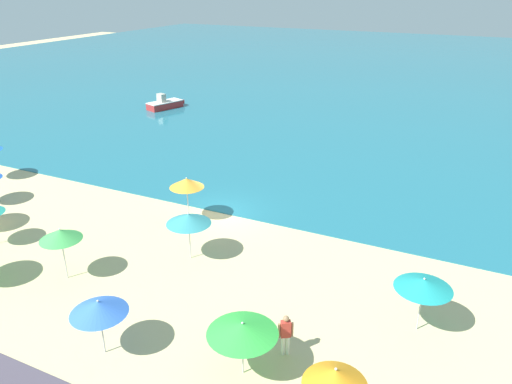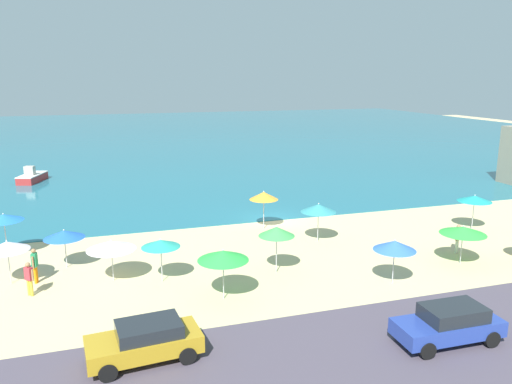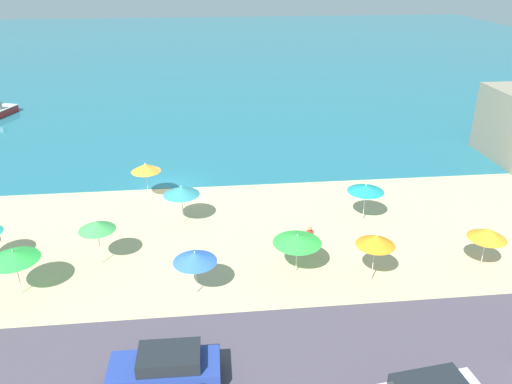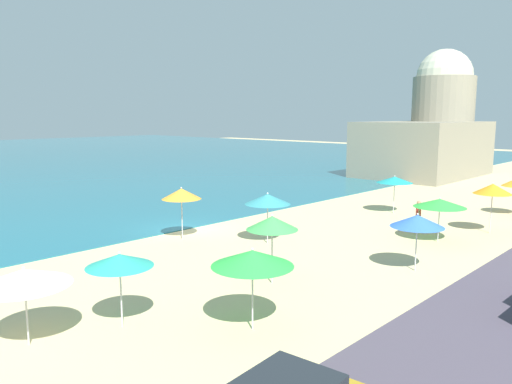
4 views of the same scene
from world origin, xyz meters
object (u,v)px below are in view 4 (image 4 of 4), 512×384
at_px(beach_umbrella_6, 395,180).
at_px(beach_umbrella_9, 24,277).
at_px(beach_umbrella_0, 268,199).
at_px(beach_umbrella_10, 440,203).
at_px(beach_umbrella_1, 272,223).
at_px(beach_umbrella_5, 120,260).
at_px(bather_0, 418,215).
at_px(beach_umbrella_8, 181,194).
at_px(beach_umbrella_3, 252,258).
at_px(beach_umbrella_2, 493,189).
at_px(harbor_fortress, 432,131).
at_px(beach_umbrella_7, 417,221).

relative_size(beach_umbrella_6, beach_umbrella_9, 0.98).
height_order(beach_umbrella_0, beach_umbrella_10, beach_umbrella_0).
xyz_separation_m(beach_umbrella_1, beach_umbrella_5, (-5.86, 0.61, -0.25)).
xyz_separation_m(beach_umbrella_6, bather_0, (-4.14, -3.59, -1.15)).
xyz_separation_m(beach_umbrella_1, beach_umbrella_8, (1.79, 7.50, 0.05)).
bearing_deg(beach_umbrella_8, beach_umbrella_9, -148.77).
relative_size(beach_umbrella_3, beach_umbrella_6, 1.02).
xyz_separation_m(beach_umbrella_2, harbor_fortress, (23.51, 13.83, 2.19)).
height_order(beach_umbrella_1, beach_umbrella_5, beach_umbrella_1).
bearing_deg(beach_umbrella_6, beach_umbrella_5, -172.88).
height_order(beach_umbrella_7, harbor_fortress, harbor_fortress).
bearing_deg(beach_umbrella_8, beach_umbrella_3, -117.97).
xyz_separation_m(beach_umbrella_3, beach_umbrella_5, (-2.46, 2.88, -0.12)).
relative_size(beach_umbrella_5, beach_umbrella_6, 0.95).
height_order(beach_umbrella_1, beach_umbrella_8, beach_umbrella_8).
distance_m(beach_umbrella_9, bather_0, 19.35).
height_order(beach_umbrella_1, beach_umbrella_2, beach_umbrella_2).
bearing_deg(beach_umbrella_7, beach_umbrella_0, 96.54).
bearing_deg(beach_umbrella_6, beach_umbrella_9, -175.60).
distance_m(beach_umbrella_1, beach_umbrella_3, 4.09).
distance_m(beach_umbrella_3, beach_umbrella_8, 11.06).
distance_m(beach_umbrella_3, beach_umbrella_9, 6.07).
bearing_deg(beach_umbrella_0, harbor_fortress, 11.60).
xyz_separation_m(beach_umbrella_1, beach_umbrella_2, (13.68, -3.07, 0.08)).
bearing_deg(harbor_fortress, beach_umbrella_8, -174.73).
xyz_separation_m(beach_umbrella_2, beach_umbrella_3, (-17.08, 0.80, -0.21)).
height_order(beach_umbrella_0, beach_umbrella_9, beach_umbrella_0).
distance_m(beach_umbrella_7, beach_umbrella_8, 11.12).
relative_size(beach_umbrella_0, beach_umbrella_10, 1.00).
bearing_deg(bather_0, beach_umbrella_6, 40.92).
bearing_deg(beach_umbrella_6, beach_umbrella_8, 162.37).
distance_m(beach_umbrella_0, beach_umbrella_6, 11.04).
distance_m(beach_umbrella_2, beach_umbrella_3, 17.10).
bearing_deg(beach_umbrella_10, beach_umbrella_2, -18.69).
bearing_deg(beach_umbrella_5, beach_umbrella_9, 160.40).
height_order(beach_umbrella_0, beach_umbrella_7, beach_umbrella_0).
height_order(beach_umbrella_1, beach_umbrella_10, beach_umbrella_1).
xyz_separation_m(beach_umbrella_3, bather_0, (14.45, 1.92, -1.16)).
distance_m(beach_umbrella_1, beach_umbrella_8, 7.71).
bearing_deg(harbor_fortress, beach_umbrella_9, -168.40).
bearing_deg(harbor_fortress, beach_umbrella_7, -156.64).
xyz_separation_m(beach_umbrella_1, harbor_fortress, (37.19, 10.76, 2.28)).
distance_m(beach_umbrella_9, beach_umbrella_10, 18.57).
distance_m(beach_umbrella_2, beach_umbrella_9, 22.35).
xyz_separation_m(beach_umbrella_6, beach_umbrella_10, (-5.11, -5.09, -0.20)).
distance_m(beach_umbrella_8, harbor_fortress, 35.62).
height_order(beach_umbrella_8, harbor_fortress, harbor_fortress).
bearing_deg(harbor_fortress, bather_0, -156.98).
height_order(beach_umbrella_2, beach_umbrella_10, beach_umbrella_2).
bearing_deg(beach_umbrella_5, beach_umbrella_1, -5.95).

